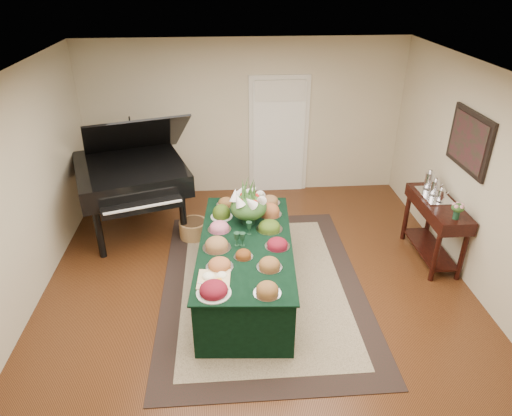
{
  "coord_description": "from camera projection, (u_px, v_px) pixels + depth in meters",
  "views": [
    {
      "loc": [
        -0.37,
        -4.66,
        3.72
      ],
      "look_at": [
        0.0,
        0.3,
        1.05
      ],
      "focal_mm": 32.0,
      "sensor_mm": 36.0,
      "label": 1
    }
  ],
  "objects": [
    {
      "name": "ground",
      "position": [
        258.0,
        291.0,
        5.88
      ],
      "size": [
        6.0,
        6.0,
        0.0
      ],
      "primitive_type": "plane",
      "color": "black",
      "rests_on": "ground"
    },
    {
      "name": "area_rug",
      "position": [
        262.0,
        284.0,
        5.98
      ],
      "size": [
        2.58,
        3.61,
        0.01
      ],
      "color": "black",
      "rests_on": "ground"
    },
    {
      "name": "kitchen_doorway",
      "position": [
        279.0,
        137.0,
        8.04
      ],
      "size": [
        1.05,
        0.07,
        2.1
      ],
      "color": "silver",
      "rests_on": "ground"
    },
    {
      "name": "buffet_table",
      "position": [
        246.0,
        267.0,
        5.69
      ],
      "size": [
        1.28,
        2.43,
        0.75
      ],
      "color": "black",
      "rests_on": "ground"
    },
    {
      "name": "food_platters",
      "position": [
        244.0,
        235.0,
        5.55
      ],
      "size": [
        1.09,
        2.27,
        0.14
      ],
      "color": "silver",
      "rests_on": "buffet_table"
    },
    {
      "name": "cutting_board",
      "position": [
        214.0,
        277.0,
        4.84
      ],
      "size": [
        0.37,
        0.37,
        0.1
      ],
      "color": "tan",
      "rests_on": "buffet_table"
    },
    {
      "name": "green_goblets",
      "position": [
        243.0,
        235.0,
        5.47
      ],
      "size": [
        0.24,
        0.33,
        0.18
      ],
      "color": "#153522",
      "rests_on": "buffet_table"
    },
    {
      "name": "floral_centerpiece",
      "position": [
        249.0,
        203.0,
        5.79
      ],
      "size": [
        0.49,
        0.49,
        0.49
      ],
      "color": "#153522",
      "rests_on": "buffet_table"
    },
    {
      "name": "grand_piano",
      "position": [
        131.0,
        173.0,
        6.85
      ],
      "size": [
        1.97,
        2.18,
        1.87
      ],
      "color": "black",
      "rests_on": "ground"
    },
    {
      "name": "wicker_basket",
      "position": [
        193.0,
        229.0,
        6.98
      ],
      "size": [
        0.43,
        0.43,
        0.27
      ],
      "primitive_type": "cylinder",
      "color": "olive",
      "rests_on": "ground"
    },
    {
      "name": "mahogany_sideboard",
      "position": [
        437.0,
        215.0,
        6.22
      ],
      "size": [
        0.45,
        1.24,
        0.9
      ],
      "color": "black",
      "rests_on": "ground"
    },
    {
      "name": "tea_service",
      "position": [
        434.0,
        187.0,
        6.25
      ],
      "size": [
        0.34,
        0.58,
        0.3
      ],
      "color": "silver",
      "rests_on": "mahogany_sideboard"
    },
    {
      "name": "pink_bouquet",
      "position": [
        458.0,
        208.0,
        5.64
      ],
      "size": [
        0.18,
        0.18,
        0.22
      ],
      "color": "#153522",
      "rests_on": "mahogany_sideboard"
    },
    {
      "name": "wall_painting",
      "position": [
        469.0,
        141.0,
        5.74
      ],
      "size": [
        0.05,
        0.95,
        0.75
      ],
      "color": "black",
      "rests_on": "ground"
    }
  ]
}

